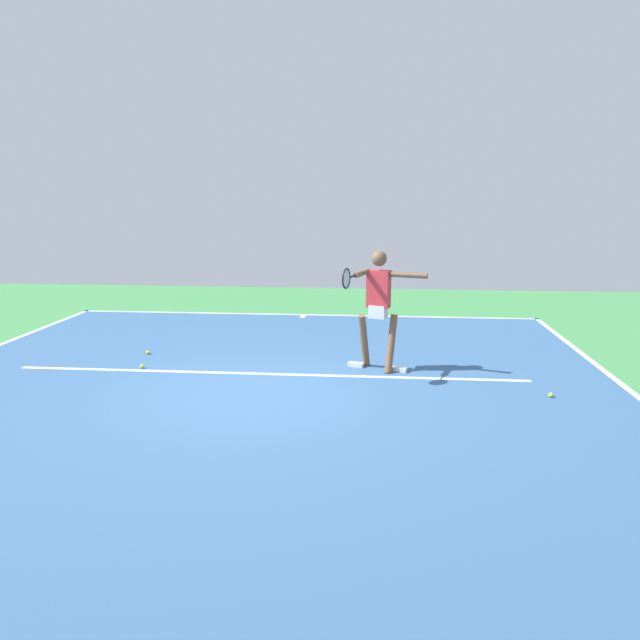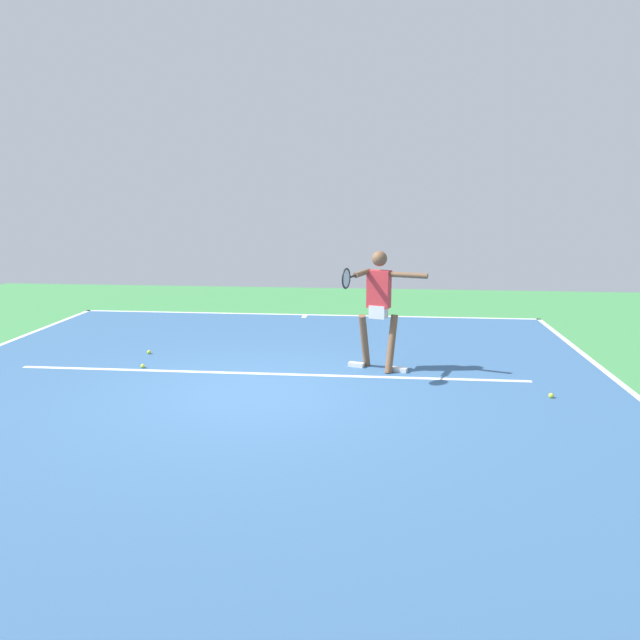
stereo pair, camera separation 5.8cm
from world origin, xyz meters
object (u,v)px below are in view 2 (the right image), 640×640
tennis_ball_by_sideline (551,396)px  tennis_ball_near_service_line (143,366)px  tennis_player (378,302)px  tennis_ball_near_player (149,352)px

tennis_ball_by_sideline → tennis_ball_near_service_line: same height
tennis_player → tennis_ball_near_player: 4.04m
tennis_ball_by_sideline → tennis_ball_near_player: (6.17, -1.70, 0.00)m
tennis_player → tennis_ball_by_sideline: (-2.31, 1.11, -1.03)m
tennis_ball_by_sideline → tennis_ball_near_player: 6.40m
tennis_ball_near_player → tennis_ball_near_service_line: 0.88m
tennis_ball_by_sideline → tennis_player: bearing=-25.6°
tennis_ball_by_sideline → tennis_ball_near_player: bearing=-15.4°
tennis_player → tennis_ball_by_sideline: bearing=172.6°
tennis_player → tennis_ball_near_service_line: bearing=22.2°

